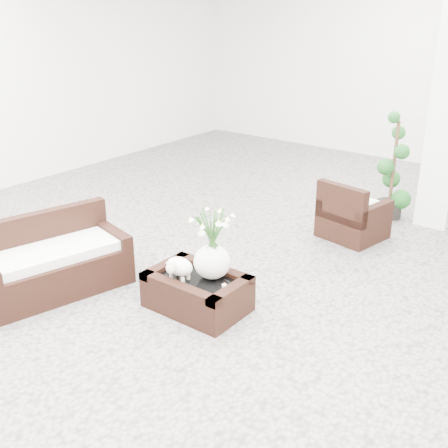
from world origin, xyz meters
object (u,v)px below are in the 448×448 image
Objects in this scene: armchair at (354,209)px; coffee_table at (197,293)px; topiary at (394,167)px; loveseat at (54,256)px.

coffee_table is at bearing 91.43° from armchair.
coffee_table is 0.66× the size of topiary.
coffee_table is 0.64× the size of loveseat.
loveseat is at bearing -114.79° from topiary.
coffee_table is 3.44m from topiary.
topiary is (0.08, 0.92, 0.33)m from armchair.
loveseat is at bearing 70.99° from armchair.
armchair is 0.98m from topiary.
loveseat is (-1.33, -0.58, 0.22)m from coffee_table.
loveseat reaches higher than coffee_table.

